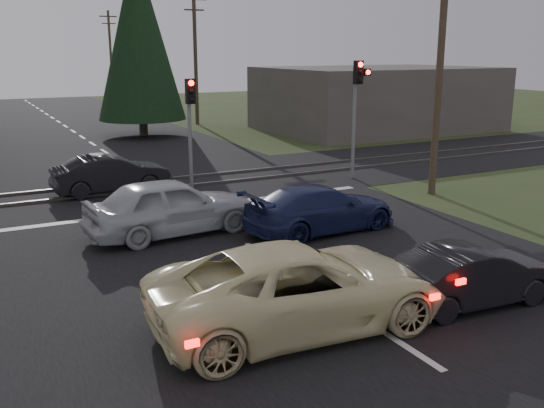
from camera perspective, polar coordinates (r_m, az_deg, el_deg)
ground at (r=13.34m, az=4.65°, el=-8.26°), size 120.00×120.00×0.00m
road at (r=22.04m, az=-9.28°, el=0.75°), size 14.00×100.00×0.01m
rail_corridor at (r=23.90m, az=-10.80°, el=1.74°), size 120.00×8.00×0.01m
stop_line at (r=20.39m, az=-7.67°, el=-0.29°), size 13.00×0.35×0.00m
rail_near at (r=23.15m, az=-10.23°, el=1.47°), size 120.00×0.12×0.10m
rail_far at (r=24.64m, az=-11.36°, el=2.20°), size 120.00×0.12×0.10m
traffic_signal_right at (r=24.47m, az=8.06°, el=9.98°), size 0.68×0.48×4.70m
traffic_signal_center at (r=22.52m, az=-7.69°, el=8.33°), size 0.32×0.48×4.10m
utility_pole_near at (r=22.31m, az=15.55°, el=12.83°), size 1.80×0.26×9.00m
utility_pole_mid at (r=43.13m, az=-7.22°, el=13.72°), size 1.80×0.26×9.00m
utility_pole_far at (r=67.12m, az=-14.95°, el=13.55°), size 1.80×0.26×9.00m
conifer_tree at (r=37.78m, az=-12.44°, el=15.35°), size 5.20×5.20×11.00m
building_right at (r=40.81m, az=9.82°, el=9.76°), size 14.00×10.00×4.00m
cream_coupe at (r=11.45m, az=2.62°, el=-7.86°), size 5.89×3.04×1.59m
dark_hatchback at (r=13.14m, az=18.36°, el=-6.43°), size 3.86×1.57×1.24m
silver_car at (r=17.32m, az=-9.50°, el=-0.22°), size 4.97×2.33×1.64m
blue_sedan at (r=17.47m, az=4.60°, el=-0.44°), size 4.75×2.17×1.35m
dark_car_far at (r=22.94m, az=-14.89°, el=2.74°), size 4.24×1.57×1.39m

